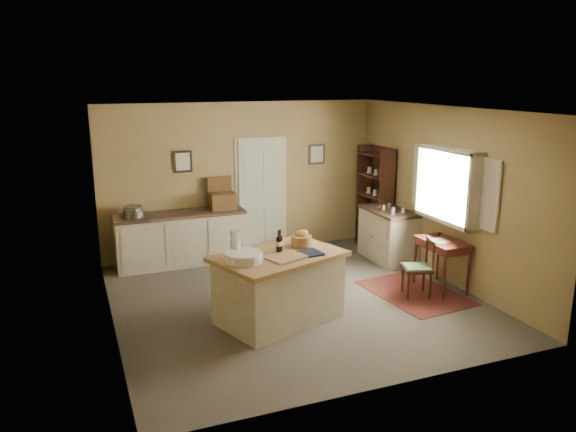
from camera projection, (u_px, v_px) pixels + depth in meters
name	position (u px, v px, depth m)	size (l,w,h in m)	color
ground	(295.00, 300.00, 8.08)	(5.00, 5.00, 0.00)	brown
wall_back	(242.00, 179.00, 10.00)	(5.00, 0.10, 2.70)	olive
wall_front	(392.00, 263.00, 5.49)	(5.00, 0.10, 2.70)	olive
wall_left	(106.00, 226.00, 6.86)	(0.10, 5.00, 2.70)	olive
wall_right	(445.00, 195.00, 8.64)	(0.10, 5.00, 2.70)	olive
ceiling	(295.00, 110.00, 7.42)	(5.00, 5.00, 0.00)	silver
door	(261.00, 194.00, 10.17)	(0.97, 0.06, 2.11)	#ABB194
framed_prints	(253.00, 158.00, 9.97)	(2.82, 0.02, 0.38)	black
window	(450.00, 185.00, 8.39)	(0.25, 1.99, 1.12)	beige
work_island	(278.00, 285.00, 7.30)	(1.87, 1.52, 1.20)	beige
sideboard	(181.00, 237.00, 9.52)	(2.18, 0.62, 1.18)	beige
rug	(414.00, 293.00, 8.33)	(1.10, 1.60, 0.01)	#541C19
writing_desk	(442.00, 247.00, 8.33)	(0.50, 0.81, 0.82)	#3E1811
desk_chair	(417.00, 268.00, 8.13)	(0.39, 0.39, 0.85)	black
right_cabinet	(388.00, 234.00, 9.74)	(0.62, 1.11, 0.99)	beige
shelving_unit	(377.00, 199.00, 10.29)	(0.32, 0.85, 1.89)	black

